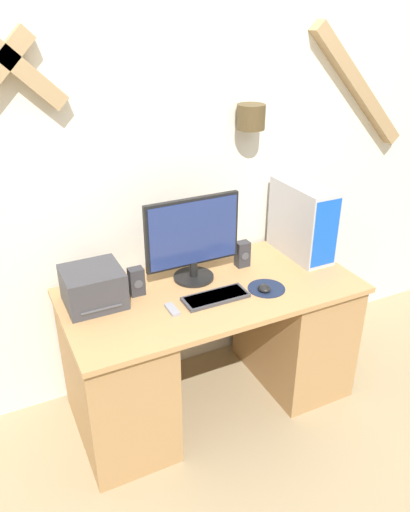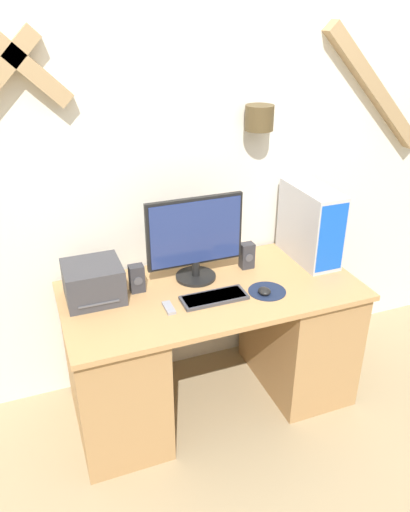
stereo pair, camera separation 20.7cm
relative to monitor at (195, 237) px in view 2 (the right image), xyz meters
name	(u,v)px [view 2 (the right image)]	position (x,y,z in m)	size (l,w,h in m)	color
ground_plane	(237,445)	(0.04, -0.53, -1.03)	(12.00, 12.00, 0.00)	#9E8966
wall_back	(183,162)	(0.04, 0.29, 0.33)	(6.40, 0.21, 2.70)	silver
desk	(212,345)	(0.04, -0.15, -0.63)	(1.60, 0.77, 0.78)	tan
monitor	(195,237)	(0.00, 0.00, 0.00)	(0.54, 0.23, 0.47)	black
keyboard	(214,297)	(0.01, -0.25, -0.24)	(0.35, 0.14, 0.02)	#3D3D42
mousepad	(267,291)	(0.30, -0.28, -0.25)	(0.20, 0.20, 0.00)	#19233D
mouse	(264,291)	(0.28, -0.30, -0.23)	(0.07, 0.08, 0.03)	black
computer_tower	(310,224)	(0.71, -0.01, -0.03)	(0.19, 0.45, 0.44)	#B2B2B7
printer	(93,282)	(-0.56, -0.02, -0.16)	(0.29, 0.28, 0.19)	#38383D
speaker_left	(137,278)	(-0.34, -0.03, -0.18)	(0.08, 0.06, 0.15)	#2D2D33
speaker_right	(247,256)	(0.32, 0.01, -0.18)	(0.08, 0.06, 0.15)	#2D2D33
remote_control	(169,308)	(-0.24, -0.26, -0.24)	(0.04, 0.11, 0.02)	gray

